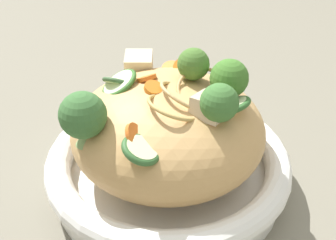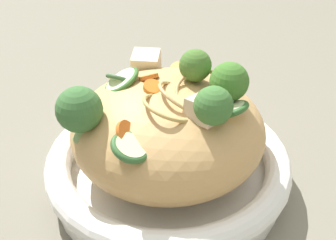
{
  "view_description": "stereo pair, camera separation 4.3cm",
  "coord_description": "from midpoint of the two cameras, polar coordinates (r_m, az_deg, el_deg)",
  "views": [
    {
      "loc": [
        0.3,
        -0.19,
        0.33
      ],
      "look_at": [
        0.0,
        0.0,
        0.09
      ],
      "focal_mm": 39.43,
      "sensor_mm": 36.0,
      "label": 1
    },
    {
      "loc": [
        0.32,
        -0.15,
        0.33
      ],
      "look_at": [
        0.0,
        0.0,
        0.09
      ],
      "focal_mm": 39.43,
      "sensor_mm": 36.0,
      "label": 2
    }
  ],
  "objects": [
    {
      "name": "carrot_coins",
      "position": [
        0.43,
        -4.01,
        5.53
      ],
      "size": [
        0.15,
        0.15,
        0.04
      ],
      "color": "orange",
      "rests_on": "serving_bowl"
    },
    {
      "name": "noodle_heap",
      "position": [
        0.43,
        -2.8,
        -1.34
      ],
      "size": [
        0.23,
        0.23,
        0.13
      ],
      "color": "tan",
      "rests_on": "serving_bowl"
    },
    {
      "name": "chicken_chunks",
      "position": [
        0.43,
        -3.52,
        6.12
      ],
      "size": [
        0.19,
        0.05,
        0.04
      ],
      "color": "beige",
      "rests_on": "serving_bowl"
    },
    {
      "name": "zucchini_slices",
      "position": [
        0.39,
        -5.28,
        2.37
      ],
      "size": [
        0.16,
        0.16,
        0.04
      ],
      "color": "beige",
      "rests_on": "serving_bowl"
    },
    {
      "name": "ground_plane",
      "position": [
        0.48,
        -2.56,
        -9.31
      ],
      "size": [
        3.0,
        3.0,
        0.0
      ],
      "primitive_type": "plane",
      "color": "slate"
    },
    {
      "name": "serving_bowl",
      "position": [
        0.47,
        -2.64,
        -6.8
      ],
      "size": [
        0.3,
        0.3,
        0.05
      ],
      "color": "white",
      "rests_on": "ground_plane"
    },
    {
      "name": "broccoli_florets",
      "position": [
        0.38,
        -3.37,
        3.72
      ],
      "size": [
        0.12,
        0.21,
        0.07
      ],
      "color": "#99B873",
      "rests_on": "serving_bowl"
    }
  ]
}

